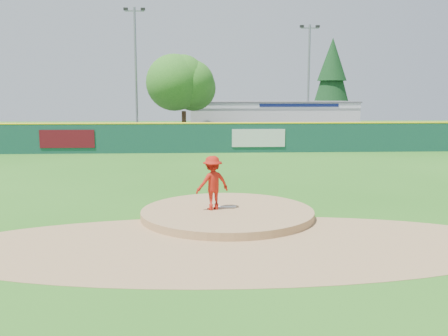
{
  "coord_description": "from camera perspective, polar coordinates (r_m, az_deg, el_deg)",
  "views": [
    {
      "loc": [
        -0.95,
        -15.54,
        3.87
      ],
      "look_at": [
        0.0,
        2.0,
        1.3
      ],
      "focal_mm": 40.0,
      "sensor_mm": 36.0,
      "label": 1
    }
  ],
  "objects": [
    {
      "name": "van",
      "position": [
        37.34,
        4.11,
        3.46
      ],
      "size": [
        5.4,
        3.29,
        1.4
      ],
      "primitive_type": "imported",
      "rotation": [
        0.0,
        0.0,
        1.37
      ],
      "color": "white",
      "rests_on": "parking_lot"
    },
    {
      "name": "infield_dirt_arc",
      "position": [
        13.16,
        1.19,
        -8.76
      ],
      "size": [
        15.4,
        15.4,
        0.01
      ],
      "primitive_type": "cylinder",
      "color": "#9E774C",
      "rests_on": "ground"
    },
    {
      "name": "parking_lot",
      "position": [
        42.73,
        -1.82,
        3.14
      ],
      "size": [
        44.0,
        16.0,
        0.02
      ],
      "primitive_type": "cube",
      "color": "#38383A",
      "rests_on": "ground"
    },
    {
      "name": "outfield_fence",
      "position": [
        33.67,
        -1.48,
        3.58
      ],
      "size": [
        40.0,
        0.14,
        2.07
      ],
      "color": "#134036",
      "rests_on": "ground"
    },
    {
      "name": "ground",
      "position": [
        16.05,
        0.39,
        -5.63
      ],
      "size": [
        120.0,
        120.0,
        0.0
      ],
      "primitive_type": "plane",
      "color": "#286B19",
      "rests_on": "ground"
    },
    {
      "name": "pitchers_mound",
      "position": [
        16.05,
        0.39,
        -5.63
      ],
      "size": [
        5.5,
        5.5,
        0.5
      ],
      "primitive_type": "cylinder",
      "color": "#9E774C",
      "rests_on": "ground"
    },
    {
      "name": "pitching_rubber",
      "position": [
        16.27,
        0.32,
        -4.46
      ],
      "size": [
        0.6,
        0.15,
        0.04
      ],
      "primitive_type": "cube",
      "color": "white",
      "rests_on": "pitchers_mound"
    },
    {
      "name": "light_pole_left",
      "position": [
        42.9,
        -10.05,
        11.11
      ],
      "size": [
        1.75,
        0.25,
        11.0
      ],
      "color": "gray",
      "rests_on": "ground"
    },
    {
      "name": "pool_building_grp",
      "position": [
        48.09,
        5.24,
        5.66
      ],
      "size": [
        15.2,
        8.2,
        3.31
      ],
      "color": "silver",
      "rests_on": "ground"
    },
    {
      "name": "deciduous_tree",
      "position": [
        40.56,
        -4.64,
        9.26
      ],
      "size": [
        5.6,
        5.6,
        7.36
      ],
      "color": "#382314",
      "rests_on": "ground"
    },
    {
      "name": "conifer_tree",
      "position": [
        53.42,
        12.22,
        9.93
      ],
      "size": [
        4.4,
        4.4,
        9.5
      ],
      "color": "#382314",
      "rests_on": "ground"
    },
    {
      "name": "light_pole_right",
      "position": [
        45.67,
        9.64,
        10.31
      ],
      "size": [
        1.75,
        0.25,
        10.0
      ],
      "color": "gray",
      "rests_on": "ground"
    },
    {
      "name": "playground_slide",
      "position": [
        41.37,
        -19.95,
        3.64
      ],
      "size": [
        1.08,
        3.04,
        1.68
      ],
      "color": "#191ED4",
      "rests_on": "ground"
    },
    {
      "name": "pitcher",
      "position": [
        15.85,
        -1.32,
        -1.7
      ],
      "size": [
        1.28,
        1.05,
        1.72
      ],
      "primitive_type": "imported",
      "rotation": [
        0.0,
        0.0,
        3.58
      ],
      "color": "#AA190E",
      "rests_on": "pitchers_mound"
    },
    {
      "name": "fence_banners",
      "position": [
        33.66,
        -6.9,
        3.37
      ],
      "size": [
        16.37,
        0.04,
        1.2
      ],
      "color": "#570C15",
      "rests_on": "ground"
    }
  ]
}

